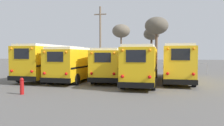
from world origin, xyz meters
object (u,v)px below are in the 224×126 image
school_bus_3 (143,63)px  bare_tree_2 (121,31)px  bare_tree_0 (152,35)px  utility_pole (100,38)px  school_bus_2 (114,63)px  school_bus_0 (55,61)px  school_bus_1 (80,63)px  fire_hydrant (22,86)px  school_bus_4 (177,62)px  bare_tree_1 (157,26)px

school_bus_3 → bare_tree_2: bare_tree_2 is taller
bare_tree_0 → utility_pole: bearing=-125.1°
school_bus_3 → utility_pole: (-7.02, 11.56, 3.15)m
school_bus_2 → school_bus_0: bearing=-173.5°
school_bus_3 → bare_tree_0: 21.87m
school_bus_0 → school_bus_1: 3.09m
school_bus_0 → school_bus_1: (3.02, -0.64, -0.16)m
bare_tree_2 → fire_hydrant: size_ratio=7.26×
school_bus_0 → school_bus_4: (12.07, 0.76, -0.05)m
school_bus_0 → school_bus_3: school_bus_0 is taller
school_bus_4 → bare_tree_1: size_ratio=1.23×
school_bus_1 → utility_pole: utility_pole is taller
school_bus_1 → bare_tree_0: 21.97m
school_bus_2 → school_bus_1: bearing=-156.3°
school_bus_0 → bare_tree_2: 17.00m
school_bus_3 → utility_pole: 13.88m
school_bus_2 → bare_tree_0: size_ratio=1.49×
utility_pole → bare_tree_0: size_ratio=1.29×
bare_tree_0 → bare_tree_1: bare_tree_1 is taller
school_bus_4 → bare_tree_1: (-2.13, 15.39, 5.26)m
bare_tree_0 → bare_tree_1: bearing=-76.4°
school_bus_1 → bare_tree_2: 17.19m
school_bus_1 → school_bus_3: 6.08m
bare_tree_1 → bare_tree_2: (-5.84, -0.28, -0.71)m
bare_tree_0 → fire_hydrant: 30.00m
school_bus_1 → school_bus_2: school_bus_1 is taller
utility_pole → school_bus_2: bearing=-67.1°
school_bus_0 → bare_tree_1: 19.67m
bare_tree_1 → bare_tree_0: bearing=103.6°
school_bus_2 → bare_tree_2: bearing=97.3°
fire_hydrant → bare_tree_0: bearing=76.7°
bare_tree_2 → fire_hydrant: bare_tree_2 is taller
school_bus_3 → bare_tree_1: (0.89, 17.55, 5.32)m
school_bus_2 → fire_hydrant: school_bus_2 is taller
fire_hydrant → school_bus_2: bearing=67.7°
school_bus_3 → fire_hydrant: bearing=-133.4°
bare_tree_1 → utility_pole: bearing=-142.8°
school_bus_2 → school_bus_3: (3.02, -2.08, 0.08)m
utility_pole → bare_tree_1: bearing=37.2°
school_bus_4 → bare_tree_1: bearing=97.9°
school_bus_1 → bare_tree_2: size_ratio=1.31×
bare_tree_0 → bare_tree_1: (0.94, -3.89, 1.03)m
school_bus_2 → school_bus_4: size_ratio=1.02×
school_bus_4 → bare_tree_2: bare_tree_2 is taller
school_bus_3 → school_bus_0: bearing=171.2°
school_bus_2 → school_bus_3: school_bus_3 is taller
school_bus_0 → utility_pole: size_ratio=1.14×
school_bus_1 → school_bus_3: size_ratio=0.92×
school_bus_1 → school_bus_0: bearing=168.1°
school_bus_4 → fire_hydrant: (-9.86, -9.41, -1.26)m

